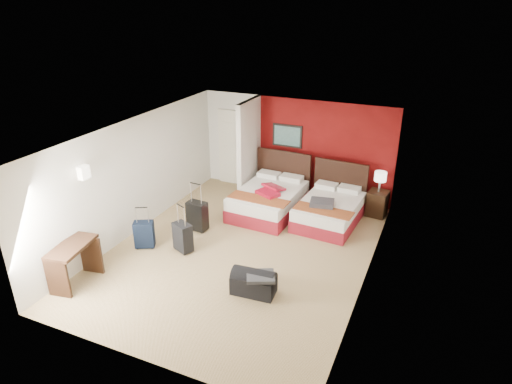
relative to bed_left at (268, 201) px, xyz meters
The scene contains 17 objects.
ground 1.91m from the bed_left, 84.73° to the right, with size 6.50×6.50×0.00m, color tan.
room_walls 1.63m from the bed_left, 159.32° to the right, with size 5.02×6.52×2.50m.
red_accent_panel 1.89m from the bed_left, 55.55° to the left, with size 3.50×0.04×2.50m, color maroon.
partition_wall 1.46m from the bed_left, 138.68° to the left, with size 0.12×1.20×2.50m, color silver.
entry_door 2.18m from the bed_left, 140.13° to the left, with size 0.82×0.06×2.05m, color silver.
bed_left is the anchor object (origin of this frame).
bed_right 1.47m from the bed_left, ahead, with size 1.25×1.79×0.54m, color white.
red_suitcase_open 0.37m from the bed_left, 45.00° to the right, with size 0.52×0.71×0.09m, color #B20F29.
jacket_bundle 1.42m from the bed_left, ahead, with size 0.51×0.41×0.12m, color #3F3E44.
nightstand 2.57m from the bed_left, 20.37° to the left, with size 0.43×0.43×0.61m, color black.
table_lamp 2.63m from the bed_left, 20.37° to the left, with size 0.27×0.27×0.49m, color silver.
suitcase_black 1.82m from the bed_left, 127.20° to the right, with size 0.43×0.27×0.65m, color black.
suitcase_charcoal 2.51m from the bed_left, 111.38° to the right, with size 0.40×0.25×0.59m, color black.
suitcase_navy 3.06m from the bed_left, 124.28° to the right, with size 0.40×0.24×0.55m, color black.
duffel_bag 3.20m from the bed_left, 72.39° to the right, with size 0.76×0.41×0.39m, color black.
jacket_draped 3.29m from the bed_left, 70.16° to the right, with size 0.47×0.40×0.06m, color #36363B.
desk 4.57m from the bed_left, 116.94° to the right, with size 0.48×0.96×0.80m, color black.
Camera 1 is at (3.42, -7.07, 4.81)m, focal length 31.32 mm.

